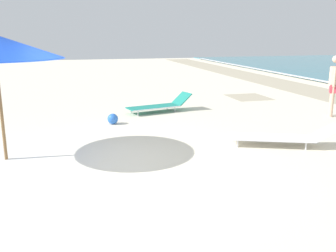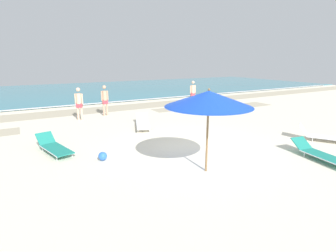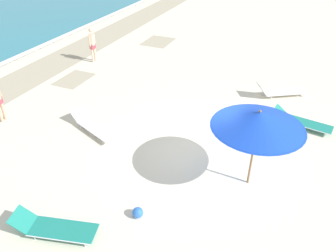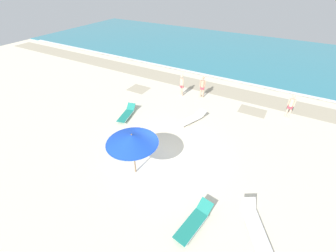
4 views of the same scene
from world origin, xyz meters
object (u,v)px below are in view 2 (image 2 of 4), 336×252
(beachgoer_wading_adult, at_px, (193,92))
(beach_ball, at_px, (103,156))
(sun_lounger_near_water_right, at_px, (54,147))
(beachgoer_shoreline_child, at_px, (105,99))
(sun_lounger_under_umbrella, at_px, (321,154))
(sun_lounger_near_water_left, at_px, (143,123))
(beach_umbrella, at_px, (209,99))
(sun_lounger_beside_umbrella, at_px, (327,136))
(beachgoer_strolling_adult, at_px, (79,102))

(beachgoer_wading_adult, distance_m, beach_ball, 11.06)
(sun_lounger_near_water_right, bearing_deg, beachgoer_shoreline_child, 42.71)
(sun_lounger_under_umbrella, relative_size, beachgoer_shoreline_child, 1.23)
(sun_lounger_under_umbrella, relative_size, sun_lounger_near_water_right, 1.02)
(sun_lounger_under_umbrella, relative_size, beach_ball, 7.60)
(sun_lounger_near_water_left, bearing_deg, sun_lounger_under_umbrella, -42.65)
(beach_umbrella, relative_size, beach_ball, 8.59)
(sun_lounger_under_umbrella, bearing_deg, beach_umbrella, 172.36)
(sun_lounger_near_water_left, distance_m, sun_lounger_near_water_right, 4.53)
(sun_lounger_near_water_left, bearing_deg, beachgoer_wading_adult, 55.85)
(sun_lounger_beside_umbrella, height_order, beach_ball, sun_lounger_beside_umbrella)
(sun_lounger_near_water_left, bearing_deg, sun_lounger_beside_umbrella, -24.95)
(sun_lounger_near_water_left, xyz_separation_m, beachgoer_strolling_adult, (-2.32, 3.02, 0.80))
(sun_lounger_under_umbrella, distance_m, beachgoer_wading_adult, 10.83)
(sun_lounger_near_water_left, xyz_separation_m, beachgoer_wading_adult, (5.54, 3.76, 0.80))
(sun_lounger_beside_umbrella, relative_size, beach_ball, 7.58)
(beachgoer_shoreline_child, bearing_deg, sun_lounger_beside_umbrella, -67.57)
(sun_lounger_near_water_right, height_order, beach_ball, sun_lounger_near_water_right)
(beachgoer_wading_adult, distance_m, beachgoer_strolling_adult, 7.90)
(sun_lounger_near_water_left, distance_m, beachgoer_strolling_adult, 3.89)
(sun_lounger_beside_umbrella, height_order, beachgoer_strolling_adult, beachgoer_strolling_adult)
(beachgoer_wading_adult, bearing_deg, beach_ball, -136.37)
(sun_lounger_under_umbrella, bearing_deg, sun_lounger_beside_umbrella, 35.51)
(sun_lounger_beside_umbrella, relative_size, sun_lounger_near_water_right, 1.02)
(beach_umbrella, xyz_separation_m, sun_lounger_under_umbrella, (3.78, -1.16, -1.92))
(sun_lounger_near_water_right, distance_m, beachgoer_shoreline_child, 6.31)
(beach_umbrella, xyz_separation_m, sun_lounger_beside_umbrella, (5.93, -0.11, -1.91))
(beach_umbrella, relative_size, sun_lounger_under_umbrella, 1.13)
(sun_lounger_near_water_left, bearing_deg, sun_lounger_near_water_right, -136.14)
(sun_lounger_under_umbrella, height_order, beachgoer_shoreline_child, beachgoer_shoreline_child)
(sun_lounger_under_umbrella, relative_size, beachgoer_wading_adult, 1.23)
(sun_lounger_beside_umbrella, height_order, beachgoer_wading_adult, beachgoer_wading_adult)
(sun_lounger_near_water_right, xyz_separation_m, beachgoer_shoreline_child, (3.42, 5.25, 0.79))
(sun_lounger_under_umbrella, xyz_separation_m, beachgoer_wading_adult, (2.28, 10.55, 0.79))
(beachgoer_strolling_adult, bearing_deg, sun_lounger_near_water_right, -78.16)
(beach_ball, bearing_deg, sun_lounger_near_water_left, 48.52)
(sun_lounger_near_water_left, relative_size, sun_lounger_near_water_right, 1.10)
(sun_lounger_near_water_left, xyz_separation_m, sun_lounger_near_water_right, (-4.19, -1.71, 0.01))
(beach_umbrella, xyz_separation_m, beach_ball, (-2.41, 2.32, -1.99))
(sun_lounger_under_umbrella, height_order, sun_lounger_near_water_left, sun_lounger_under_umbrella)
(beach_umbrella, bearing_deg, beachgoer_strolling_adult, 101.79)
(sun_lounger_beside_umbrella, xyz_separation_m, beachgoer_wading_adult, (0.13, 9.50, 0.78))
(sun_lounger_beside_umbrella, distance_m, beach_ball, 8.69)
(beach_umbrella, bearing_deg, beach_ball, 136.00)
(sun_lounger_under_umbrella, height_order, sun_lounger_near_water_right, sun_lounger_near_water_right)
(beach_umbrella, height_order, beach_ball, beach_umbrella)
(sun_lounger_near_water_right, height_order, beachgoer_shoreline_child, beachgoer_shoreline_child)
(beachgoer_wading_adult, bearing_deg, beachgoer_shoreline_child, -174.23)
(sun_lounger_near_water_left, height_order, beachgoer_wading_adult, beachgoer_wading_adult)
(sun_lounger_beside_umbrella, bearing_deg, beachgoer_shoreline_child, 91.75)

